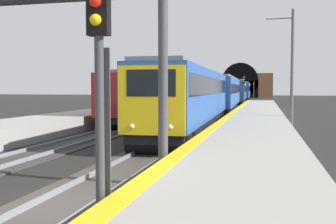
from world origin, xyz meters
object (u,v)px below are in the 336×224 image
at_px(railway_signal_near, 100,99).
at_px(railway_signal_far, 254,88).
at_px(train_adjacent_platform, 190,92).
at_px(train_main_approaching, 231,92).
at_px(overhead_signal_gantry, 28,23).
at_px(railway_signal_mid, 244,89).
at_px(catenary_mast_far, 292,69).

height_order(railway_signal_near, railway_signal_far, railway_signal_far).
distance_m(train_adjacent_platform, railway_signal_near, 46.02).
bearing_deg(train_main_approaching, train_adjacent_platform, -47.70).
height_order(train_adjacent_platform, railway_signal_near, railway_signal_near).
xyz_separation_m(railway_signal_near, overhead_signal_gantry, (4.61, 4.36, 2.19)).
xyz_separation_m(train_main_approaching, overhead_signal_gantry, (-45.65, 2.51, 2.48)).
relative_size(train_main_approaching, overhead_signal_gantry, 9.33).
xyz_separation_m(train_adjacent_platform, railway_signal_mid, (2.98, -6.86, 0.47)).
xyz_separation_m(railway_signal_near, railway_signal_mid, (48.49, -0.00, 0.12)).
bearing_deg(railway_signal_near, overhead_signal_gantry, -136.65).
bearing_deg(railway_signal_mid, train_main_approaching, -133.88).
distance_m(train_main_approaching, overhead_signal_gantry, 45.79).
xyz_separation_m(train_main_approaching, railway_signal_far, (50.53, -1.85, 0.46)).
distance_m(train_main_approaching, catenary_mast_far, 29.27).
xyz_separation_m(train_main_approaching, catenary_mast_far, (-28.51, -6.39, 1.79)).
bearing_deg(train_main_approaching, railway_signal_near, 0.88).
xyz_separation_m(train_adjacent_platform, railway_signal_near, (-45.51, -6.86, 0.35)).
relative_size(railway_signal_near, railway_signal_mid, 0.99).
bearing_deg(railway_signal_mid, overhead_signal_gantry, -5.67).
height_order(train_adjacent_platform, railway_signal_far, railway_signal_far).
xyz_separation_m(railway_signal_far, overhead_signal_gantry, (-96.19, 4.36, 2.03)).
relative_size(train_adjacent_platform, overhead_signal_gantry, 6.22).
xyz_separation_m(train_adjacent_platform, overhead_signal_gantry, (-40.89, -2.50, 2.54)).
distance_m(railway_signal_near, catenary_mast_far, 22.28).
height_order(train_main_approaching, catenary_mast_far, catenary_mast_far).
bearing_deg(railway_signal_far, train_adjacent_platform, -7.07).
bearing_deg(catenary_mast_far, railway_signal_near, 168.23).
distance_m(train_main_approaching, railway_signal_near, 50.30).
relative_size(train_adjacent_platform, railway_signal_mid, 12.08).
xyz_separation_m(train_adjacent_platform, catenary_mast_far, (-23.75, -11.40, 1.85)).
height_order(railway_signal_mid, catenary_mast_far, catenary_mast_far).
relative_size(train_main_approaching, railway_signal_far, 17.78).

